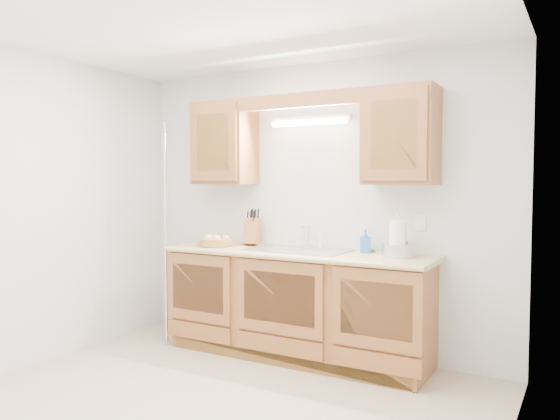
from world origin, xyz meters
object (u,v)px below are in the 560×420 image
Objects in this scene: paper_towel at (398,239)px; apple_bowl at (399,249)px; fruit_basket at (216,241)px; knife_block at (252,231)px.

paper_towel is 0.08m from apple_bowl.
paper_towel reaches higher than fruit_basket.
knife_block reaches higher than paper_towel.
fruit_basket is 1.22× the size of paper_towel.
knife_block is at bearing 41.18° from fruit_basket.
fruit_basket is at bearing -175.40° from apple_bowl.
paper_towel is at bearing 3.67° from fruit_basket.
apple_bowl is (1.39, -0.08, -0.07)m from knife_block.
apple_bowl is (0.00, 0.03, -0.08)m from paper_towel.
knife_block is at bearing 176.60° from apple_bowl.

